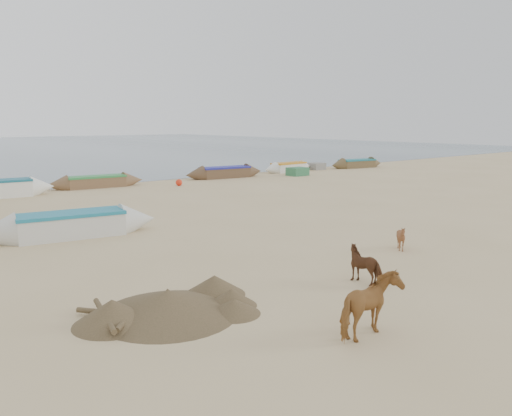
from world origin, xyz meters
The scene contains 8 objects.
ground centered at (0.00, 0.00, 0.00)m, with size 140.00×140.00×0.00m, color tan.
cow_adult centered at (-4.11, -4.59, 0.64)m, with size 0.69×1.51×1.28m, color #9A6732.
calf_front centered at (2.14, -0.98, 0.43)m, with size 0.69×0.77×0.85m, color brown.
calf_right centered at (-1.37, -2.33, 0.48)m, with size 0.95×0.82×0.96m, color brown.
near_canoe centered at (-5.62, 7.93, 0.46)m, with size 6.37×1.39×0.93m, color silver, non-canonical shape.
debris_pile centered at (-6.59, -0.98, 0.26)m, with size 3.15×3.15×0.53m, color brown.
waterline_canoes centered at (-0.79, 20.36, 0.42)m, with size 57.52×4.83×1.00m.
beach_clutter centered at (3.97, 19.71, 0.30)m, with size 44.82×4.45×0.64m.
Camera 1 is at (-11.75, -10.38, 4.21)m, focal length 35.00 mm.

